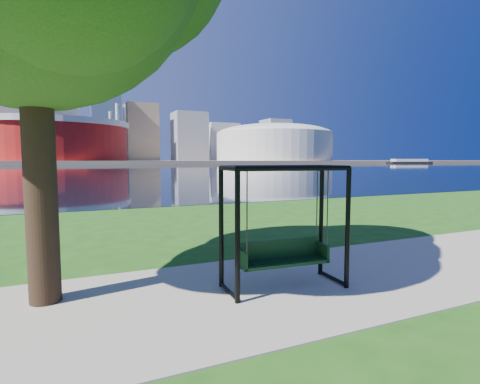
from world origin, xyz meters
TOP-DOWN VIEW (x-y plane):
  - ground at (0.00, 0.00)m, footprint 900.00×900.00m
  - path at (0.00, -0.50)m, footprint 120.00×4.00m
  - river at (0.00, 102.00)m, footprint 900.00×180.00m
  - far_bank at (0.00, 306.00)m, footprint 900.00×228.00m
  - stadium at (-10.00, 235.00)m, footprint 83.00×83.00m
  - arena at (135.00, 235.00)m, footprint 84.00×84.00m
  - skyline at (-4.27, 319.39)m, footprint 392.00×66.00m
  - swing at (0.60, -0.56)m, footprint 2.23×1.09m
  - barge at (215.81, 184.52)m, footprint 32.37×15.51m

SIDE VIEW (x-z plane):
  - ground at x=0.00m, z-range 0.00..0.00m
  - river at x=0.00m, z-range 0.00..0.02m
  - path at x=0.00m, z-range 0.00..0.03m
  - far_bank at x=0.00m, z-range 0.00..2.00m
  - swing at x=0.60m, z-range -0.04..2.19m
  - barge at x=215.81m, z-range -0.15..2.98m
  - stadium at x=-10.00m, z-range -1.77..30.23m
  - arena at x=135.00m, z-range 2.59..29.15m
  - skyline at x=-4.27m, z-range -12.36..84.14m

